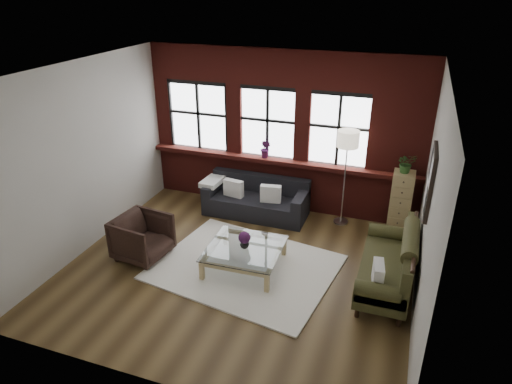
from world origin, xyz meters
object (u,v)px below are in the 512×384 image
(vintage_settee, at_px, (386,260))
(drawer_chest, at_px, (400,203))
(armchair, at_px, (142,237))
(floor_lamp, at_px, (345,175))
(coffee_table, at_px, (245,258))
(dark_sofa, at_px, (256,198))
(vase, at_px, (245,244))

(vintage_settee, xyz_separation_m, drawer_chest, (0.08, 1.81, 0.11))
(vintage_settee, xyz_separation_m, armchair, (-3.96, -0.48, -0.12))
(armchair, relative_size, floor_lamp, 0.41)
(vintage_settee, height_order, armchair, vintage_settee)
(vintage_settee, xyz_separation_m, coffee_table, (-2.21, -0.22, -0.31))
(coffee_table, bearing_deg, armchair, -171.55)
(dark_sofa, xyz_separation_m, vase, (0.45, -1.84, 0.09))
(floor_lamp, bearing_deg, armchair, -142.00)
(dark_sofa, xyz_separation_m, coffee_table, (0.45, -1.84, -0.18))
(vintage_settee, distance_m, coffee_table, 2.24)
(coffee_table, bearing_deg, dark_sofa, 103.73)
(vintage_settee, distance_m, drawer_chest, 1.82)
(dark_sofa, distance_m, vintage_settee, 3.12)
(vase, bearing_deg, armchair, -171.55)
(vintage_settee, distance_m, vase, 2.22)
(dark_sofa, distance_m, coffee_table, 1.90)
(vase, distance_m, floor_lamp, 2.47)
(coffee_table, distance_m, vase, 0.27)
(dark_sofa, height_order, armchair, armchair)
(floor_lamp, bearing_deg, coffee_table, -120.82)
(vase, xyz_separation_m, drawer_chest, (2.29, 2.03, 0.15))
(dark_sofa, relative_size, armchair, 2.45)
(armchair, bearing_deg, floor_lamp, -44.85)
(vase, distance_m, drawer_chest, 3.06)
(armchair, bearing_deg, coffee_table, -74.40)
(vintage_settee, bearing_deg, coffee_table, -174.43)
(vase, relative_size, floor_lamp, 0.08)
(armchair, xyz_separation_m, floor_lamp, (2.98, 2.33, 0.63))
(vintage_settee, relative_size, coffee_table, 1.59)
(coffee_table, distance_m, floor_lamp, 2.55)
(armchair, xyz_separation_m, drawer_chest, (4.04, 2.29, 0.23))
(armchair, bearing_deg, vintage_settee, -76.00)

